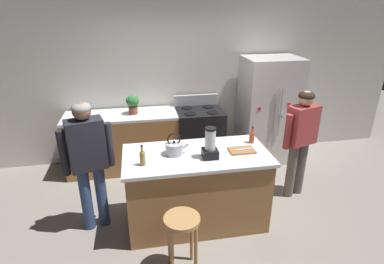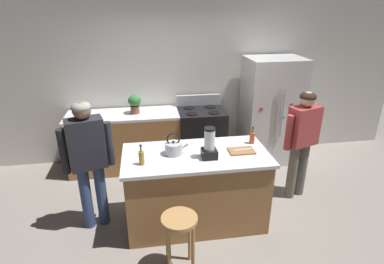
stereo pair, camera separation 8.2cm
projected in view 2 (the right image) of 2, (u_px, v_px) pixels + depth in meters
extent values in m
plane|color=gray|center=(196.00, 220.00, 3.98)|extent=(14.00, 14.00, 0.00)
cube|color=silver|center=(177.00, 81.00, 5.23)|extent=(8.00, 0.10, 2.70)
cube|color=#9E6B3D|center=(196.00, 190.00, 3.81)|extent=(1.65, 0.79, 0.91)
cube|color=silver|center=(196.00, 155.00, 3.62)|extent=(1.71, 0.85, 0.04)
cube|color=#9E6B3D|center=(132.00, 142.00, 5.10)|extent=(2.00, 0.64, 0.91)
cube|color=silver|center=(130.00, 115.00, 4.92)|extent=(2.00, 0.64, 0.04)
cube|color=silver|center=(271.00, 111.00, 5.22)|extent=(0.90, 0.70, 1.77)
cylinder|color=#B7BABF|center=(278.00, 113.00, 4.85)|extent=(0.02, 0.02, 0.80)
cylinder|color=#B7BABF|center=(283.00, 113.00, 4.86)|extent=(0.02, 0.02, 0.80)
cube|color=#268CD8|center=(283.00, 118.00, 4.91)|extent=(0.05, 0.01, 0.05)
cube|color=purple|center=(291.00, 128.00, 5.00)|extent=(0.05, 0.01, 0.05)
cube|color=red|center=(292.00, 105.00, 4.85)|extent=(0.05, 0.01, 0.05)
cube|color=red|center=(261.00, 109.00, 4.79)|extent=(0.05, 0.01, 0.05)
cube|color=black|center=(201.00, 137.00, 5.23)|extent=(0.76, 0.64, 0.95)
cube|color=black|center=(205.00, 148.00, 4.95)|extent=(0.60, 0.01, 0.24)
cube|color=#B7BABF|center=(198.00, 100.00, 5.28)|extent=(0.76, 0.06, 0.18)
cylinder|color=black|center=(192.00, 114.00, 4.88)|extent=(0.18, 0.18, 0.01)
cylinder|color=black|center=(214.00, 113.00, 4.93)|extent=(0.18, 0.18, 0.01)
cylinder|color=black|center=(189.00, 108.00, 5.16)|extent=(0.18, 0.18, 0.01)
cylinder|color=black|center=(210.00, 107.00, 5.21)|extent=(0.18, 0.18, 0.01)
cylinder|color=#384C7A|center=(86.00, 198.00, 3.73)|extent=(0.16, 0.16, 0.82)
cylinder|color=#384C7A|center=(102.00, 194.00, 3.80)|extent=(0.16, 0.16, 0.82)
cube|color=#26262D|center=(86.00, 144.00, 3.49)|extent=(0.45, 0.32, 0.59)
cylinder|color=#26262D|center=(63.00, 152.00, 3.41)|extent=(0.11, 0.11, 0.53)
cylinder|color=#26262D|center=(109.00, 144.00, 3.61)|extent=(0.11, 0.11, 0.53)
sphere|color=#8C664C|center=(81.00, 110.00, 3.34)|extent=(0.25, 0.25, 0.20)
ellipsoid|color=gray|center=(81.00, 107.00, 3.32)|extent=(0.26, 0.26, 0.12)
cylinder|color=#66605B|center=(302.00, 169.00, 4.39)|extent=(0.16, 0.16, 0.81)
cylinder|color=#66605B|center=(292.00, 171.00, 4.32)|extent=(0.16, 0.16, 0.81)
cube|color=#B23F3F|center=(304.00, 126.00, 4.10)|extent=(0.45, 0.33, 0.53)
cylinder|color=#B23F3F|center=(317.00, 126.00, 4.22)|extent=(0.11, 0.11, 0.48)
cylinder|color=#B23F3F|center=(289.00, 133.00, 4.01)|extent=(0.11, 0.11, 0.48)
sphere|color=#D8AD8C|center=(308.00, 99.00, 3.95)|extent=(0.25, 0.25, 0.20)
ellipsoid|color=#332319|center=(308.00, 97.00, 3.94)|extent=(0.26, 0.26, 0.12)
cylinder|color=#B7844C|center=(179.00, 219.00, 3.01)|extent=(0.36, 0.36, 0.04)
cylinder|color=#B7844C|center=(169.00, 256.00, 3.01)|extent=(0.04, 0.04, 0.62)
cylinder|color=#B7844C|center=(193.00, 253.00, 3.05)|extent=(0.04, 0.04, 0.62)
cylinder|color=#B7844C|center=(167.00, 239.00, 3.23)|extent=(0.04, 0.04, 0.62)
cylinder|color=#B7844C|center=(190.00, 236.00, 3.26)|extent=(0.04, 0.04, 0.62)
cylinder|color=brown|center=(135.00, 110.00, 4.90)|extent=(0.14, 0.14, 0.12)
ellipsoid|color=#337A38|center=(134.00, 100.00, 4.84)|extent=(0.20, 0.20, 0.18)
cube|color=black|center=(209.00, 154.00, 3.51)|extent=(0.17, 0.17, 0.10)
cylinder|color=silver|center=(210.00, 140.00, 3.44)|extent=(0.12, 0.12, 0.24)
cylinder|color=black|center=(210.00, 129.00, 3.39)|extent=(0.12, 0.12, 0.02)
cylinder|color=olive|center=(142.00, 158.00, 3.35)|extent=(0.06, 0.06, 0.15)
cylinder|color=olive|center=(141.00, 149.00, 3.30)|extent=(0.02, 0.02, 0.07)
cylinder|color=black|center=(141.00, 145.00, 3.29)|extent=(0.03, 0.03, 0.02)
cylinder|color=orange|center=(212.00, 142.00, 3.72)|extent=(0.07, 0.07, 0.17)
cylinder|color=orange|center=(212.00, 133.00, 3.67)|extent=(0.03, 0.03, 0.07)
cylinder|color=black|center=(212.00, 129.00, 3.65)|extent=(0.03, 0.03, 0.02)
cylinder|color=#B24C26|center=(252.00, 138.00, 3.86)|extent=(0.06, 0.06, 0.14)
cylinder|color=#B24C26|center=(253.00, 131.00, 3.82)|extent=(0.02, 0.02, 0.06)
cylinder|color=black|center=(253.00, 128.00, 3.80)|extent=(0.03, 0.03, 0.02)
cylinder|color=#B7BABF|center=(174.00, 149.00, 3.58)|extent=(0.20, 0.20, 0.14)
sphere|color=black|center=(173.00, 142.00, 3.55)|extent=(0.03, 0.03, 0.03)
cylinder|color=#B7BABF|center=(185.00, 146.00, 3.59)|extent=(0.09, 0.03, 0.08)
torus|color=black|center=(173.00, 139.00, 3.53)|extent=(0.16, 0.02, 0.16)
cube|color=#9E6B3D|center=(241.00, 151.00, 3.66)|extent=(0.30, 0.20, 0.02)
cube|color=#B7BABF|center=(243.00, 150.00, 3.66)|extent=(0.22, 0.05, 0.01)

